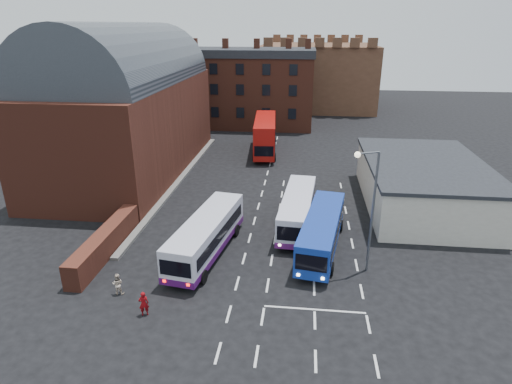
# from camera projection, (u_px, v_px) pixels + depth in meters

# --- Properties ---
(ground) EXTENTS (180.00, 180.00, 0.00)m
(ground) POSITION_uv_depth(u_px,v_px,m) (239.00, 277.00, 28.69)
(ground) COLOR black
(railway_station) EXTENTS (12.00, 28.00, 16.00)m
(railway_station) POSITION_uv_depth(u_px,v_px,m) (127.00, 104.00, 46.94)
(railway_station) COLOR #602B1E
(railway_station) RESTS_ON ground
(forecourt_wall) EXTENTS (1.20, 10.00, 1.80)m
(forecourt_wall) POSITION_uv_depth(u_px,v_px,m) (105.00, 242.00, 31.29)
(forecourt_wall) COLOR #602B1E
(forecourt_wall) RESTS_ON ground
(cream_building) EXTENTS (10.40, 16.40, 4.25)m
(cream_building) POSITION_uv_depth(u_px,v_px,m) (423.00, 183.00, 39.25)
(cream_building) COLOR beige
(cream_building) RESTS_ON ground
(brick_terrace) EXTENTS (22.00, 10.00, 11.00)m
(brick_terrace) POSITION_uv_depth(u_px,v_px,m) (245.00, 92.00, 69.82)
(brick_terrace) COLOR brown
(brick_terrace) RESTS_ON ground
(castle_keep) EXTENTS (22.00, 22.00, 12.00)m
(castle_keep) POSITION_uv_depth(u_px,v_px,m) (317.00, 76.00, 86.85)
(castle_keep) COLOR brown
(castle_keep) RESTS_ON ground
(bus_white_outbound) EXTENTS (3.92, 10.64, 2.84)m
(bus_white_outbound) POSITION_uv_depth(u_px,v_px,m) (206.00, 233.00, 30.96)
(bus_white_outbound) COLOR silver
(bus_white_outbound) RESTS_ON ground
(bus_white_inbound) EXTENTS (3.10, 10.19, 2.74)m
(bus_white_inbound) POSITION_uv_depth(u_px,v_px,m) (298.00, 208.00, 35.36)
(bus_white_inbound) COLOR silver
(bus_white_inbound) RESTS_ON ground
(bus_blue) EXTENTS (3.90, 10.39, 2.77)m
(bus_blue) POSITION_uv_depth(u_px,v_px,m) (322.00, 230.00, 31.53)
(bus_blue) COLOR #123196
(bus_blue) RESTS_ON ground
(bus_red_double) EXTENTS (3.47, 11.46, 4.52)m
(bus_red_double) POSITION_uv_depth(u_px,v_px,m) (265.00, 135.00, 55.30)
(bus_red_double) COLOR #A9110C
(bus_red_double) RESTS_ON ground
(street_lamp) EXTENTS (1.64, 0.84, 8.59)m
(street_lamp) POSITION_uv_depth(u_px,v_px,m) (370.00, 201.00, 27.48)
(street_lamp) COLOR #5A5E65
(street_lamp) RESTS_ON ground
(pedestrian_red) EXTENTS (0.67, 0.56, 1.56)m
(pedestrian_red) POSITION_uv_depth(u_px,v_px,m) (144.00, 304.00, 24.65)
(pedestrian_red) COLOR maroon
(pedestrian_red) RESTS_ON ground
(pedestrian_beige) EXTENTS (0.71, 0.57, 1.41)m
(pedestrian_beige) POSITION_uv_depth(u_px,v_px,m) (118.00, 284.00, 26.64)
(pedestrian_beige) COLOR beige
(pedestrian_beige) RESTS_ON ground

